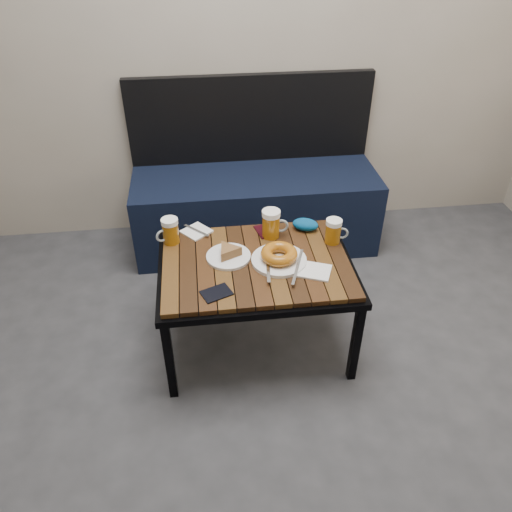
{
  "coord_description": "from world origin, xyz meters",
  "views": [
    {
      "loc": [
        -0.09,
        -0.79,
        1.75
      ],
      "look_at": [
        0.12,
        0.91,
        0.5
      ],
      "focal_mm": 35.0,
      "sensor_mm": 36.0,
      "label": 1
    }
  ],
  "objects": [
    {
      "name": "beer_mug_right",
      "position": [
        0.49,
        1.01,
        0.53
      ],
      "size": [
        0.11,
        0.08,
        0.12
      ],
      "rotation": [
        0.0,
        0.0,
        -0.15
      ],
      "color": "#995A0C",
      "rests_on": "cafe_table"
    },
    {
      "name": "knit_pouch",
      "position": [
        0.38,
        1.13,
        0.5
      ],
      "size": [
        0.14,
        0.12,
        0.05
      ],
      "primitive_type": "ellipsoid",
      "rotation": [
        0.0,
        0.0,
        -0.4
      ],
      "color": "navy",
      "rests_on": "cafe_table"
    },
    {
      "name": "passport_burgundy",
      "position": [
        0.2,
        1.13,
        0.47
      ],
      "size": [
        0.1,
        0.13,
        0.01
      ],
      "primitive_type": "cube",
      "rotation": [
        0.0,
        0.0,
        0.23
      ],
      "color": "black",
      "rests_on": "cafe_table"
    },
    {
      "name": "napkin_right",
      "position": [
        0.36,
        0.8,
        0.48
      ],
      "size": [
        0.17,
        0.16,
        0.01
      ],
      "rotation": [
        0.0,
        0.0,
        -0.39
      ],
      "color": "white",
      "rests_on": "cafe_table"
    },
    {
      "name": "plate_pie",
      "position": [
        0.01,
        0.95,
        0.49
      ],
      "size": [
        0.19,
        0.19,
        0.05
      ],
      "color": "white",
      "rests_on": "cafe_table"
    },
    {
      "name": "napkin_left",
      "position": [
        -0.12,
        1.17,
        0.48
      ],
      "size": [
        0.16,
        0.16,
        0.01
      ],
      "rotation": [
        0.0,
        0.0,
        0.69
      ],
      "color": "white",
      "rests_on": "cafe_table"
    },
    {
      "name": "cafe_table",
      "position": [
        0.12,
        0.91,
        0.43
      ],
      "size": [
        0.84,
        0.62,
        0.47
      ],
      "color": "black",
      "rests_on": "ground"
    },
    {
      "name": "beer_mug_centre",
      "position": [
        0.22,
        1.09,
        0.54
      ],
      "size": [
        0.12,
        0.09,
        0.13
      ],
      "rotation": [
        0.0,
        0.0,
        -0.09
      ],
      "color": "#995A0C",
      "rests_on": "cafe_table"
    },
    {
      "name": "passport_navy",
      "position": [
        -0.06,
        0.71,
        0.47
      ],
      "size": [
        0.14,
        0.12,
        0.01
      ],
      "primitive_type": "cube",
      "rotation": [
        0.0,
        0.0,
        -1.18
      ],
      "color": "black",
      "rests_on": "cafe_table"
    },
    {
      "name": "plate_bagel",
      "position": [
        0.22,
        0.89,
        0.5
      ],
      "size": [
        0.24,
        0.3,
        0.07
      ],
      "color": "white",
      "rests_on": "cafe_table"
    },
    {
      "name": "beer_mug_left",
      "position": [
        -0.24,
        1.1,
        0.53
      ],
      "size": [
        0.12,
        0.1,
        0.12
      ],
      "rotation": [
        0.0,
        0.0,
        3.61
      ],
      "color": "#995A0C",
      "rests_on": "cafe_table"
    },
    {
      "name": "bench",
      "position": [
        0.23,
        1.76,
        0.27
      ],
      "size": [
        1.4,
        0.5,
        0.95
      ],
      "color": "black",
      "rests_on": "ground"
    }
  ]
}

